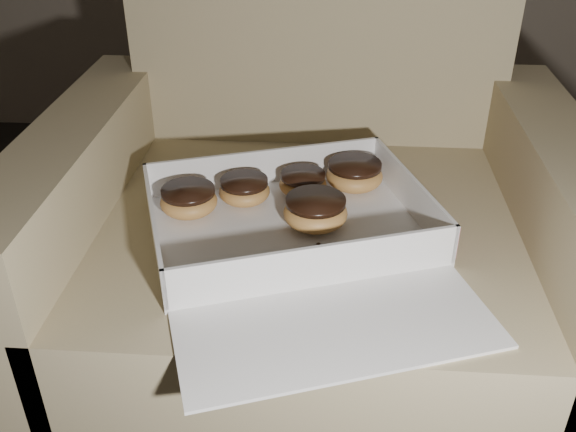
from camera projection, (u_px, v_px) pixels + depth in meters
The scene contains 10 objects.
armchair at pixel (310, 254), 1.18m from camera, with size 0.91×0.77×0.95m.
bakery_box at pixel (298, 238), 0.98m from camera, with size 0.55×0.60×0.07m.
donut_a at pixel (303, 183), 1.09m from camera, with size 0.08×0.08×0.04m.
donut_b at pixel (315, 211), 1.00m from camera, with size 0.10×0.10×0.05m.
donut_c at pixel (244, 190), 1.07m from camera, with size 0.09×0.09×0.04m.
donut_d at pixel (354, 174), 1.11m from camera, with size 0.10×0.10×0.05m.
donut_e at pixel (189, 200), 1.04m from camera, with size 0.09×0.09×0.05m.
crumb_a at pixel (266, 257), 0.94m from camera, with size 0.01×0.01×0.00m, color black.
crumb_b at pixel (318, 244), 0.97m from camera, with size 0.01×0.01×0.00m, color black.
crumb_c at pixel (256, 261), 0.93m from camera, with size 0.01×0.01×0.00m, color black.
Camera 1 is at (0.15, 0.04, 0.97)m, focal length 40.00 mm.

